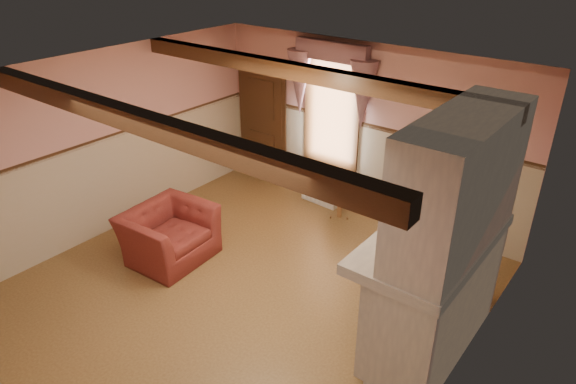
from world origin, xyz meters
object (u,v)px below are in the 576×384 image
Objects in this scene: side_table at (340,202)px; bowl at (442,225)px; oil_lamp at (451,209)px; radiator at (321,187)px; armchair at (169,234)px; mantel_clock at (461,203)px.

bowl is (2.31, -1.67, 1.19)m from side_table.
oil_lamp reaches higher than bowl.
radiator is at bearing 149.72° from oil_lamp.
side_table is at bearing -31.24° from armchair.
radiator is at bearing 158.49° from side_table.
bowl is 1.51× the size of mantel_clock.
bowl reaches higher than side_table.
armchair is at bearing -159.21° from mantel_clock.
armchair is at bearing -103.01° from radiator.
side_table is 0.79× the size of radiator.
bowl is at bearing -90.00° from mantel_clock.
armchair reaches higher than side_table.
radiator is (-0.54, 0.21, 0.02)m from side_table.
mantel_clock is 0.86× the size of oil_lamp.
oil_lamp is (2.31, -1.45, 1.29)m from side_table.
armchair is 3.26× the size of bowl.
oil_lamp reaches higher than side_table.
side_table is at bearing 144.16° from bowl.
armchair reaches higher than radiator.
radiator is 2.92× the size of mantel_clock.
radiator is 1.93× the size of bowl.
mantel_clock reaches higher than side_table.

